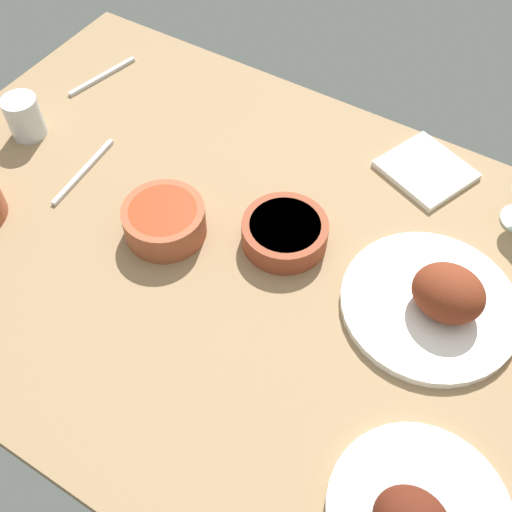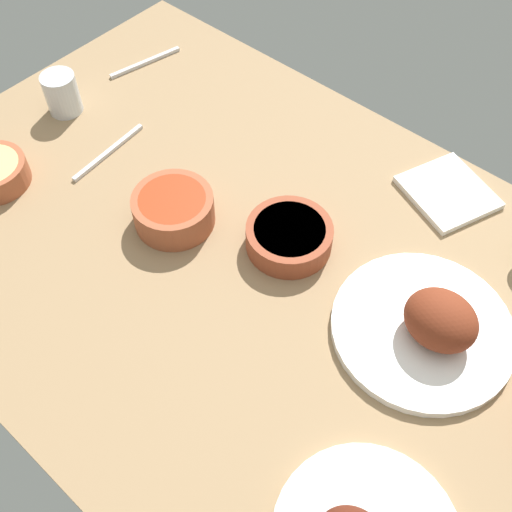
{
  "view_description": "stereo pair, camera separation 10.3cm",
  "coord_description": "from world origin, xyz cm",
  "views": [
    {
      "loc": [
        31.97,
        -52.11,
        88.43
      ],
      "look_at": [
        0.0,
        0.0,
        6.0
      ],
      "focal_mm": 43.34,
      "sensor_mm": 36.0,
      "label": 1
    },
    {
      "loc": [
        40.23,
        -46.04,
        88.43
      ],
      "look_at": [
        0.0,
        0.0,
        6.0
      ],
      "focal_mm": 43.34,
      "sensor_mm": 36.0,
      "label": 2
    }
  ],
  "objects": [
    {
      "name": "folded_napkin",
      "position": [
        16.23,
        34.91,
        4.6
      ],
      "size": [
        19.04,
        18.42,
        1.2
      ],
      "primitive_type": "cube",
      "rotation": [
        0.0,
        0.0,
        -0.37
      ],
      "color": "white",
      "rests_on": "dining_table"
    },
    {
      "name": "dining_table",
      "position": [
        0.0,
        0.0,
        2.0
      ],
      "size": [
        140.0,
        90.0,
        4.0
      ],
      "primitive_type": "cube",
      "color": "#937551",
      "rests_on": "ground"
    },
    {
      "name": "fork_loose",
      "position": [
        -38.83,
        0.99,
        4.4
      ],
      "size": [
        2.51,
        18.52,
        0.8
      ],
      "primitive_type": "cube",
      "rotation": [
        0.0,
        0.0,
        1.66
      ],
      "color": "silver",
      "rests_on": "dining_table"
    },
    {
      "name": "spoon_loose",
      "position": [
        -54.31,
        24.95,
        4.4
      ],
      "size": [
        4.64,
        17.08,
        0.8
      ],
      "primitive_type": "cube",
      "rotation": [
        0.0,
        0.0,
        1.35
      ],
      "color": "silver",
      "rests_on": "dining_table"
    },
    {
      "name": "bowl_soup",
      "position": [
        1.69,
        6.61,
        6.5
      ],
      "size": [
        14.8,
        14.8,
        4.54
      ],
      "color": "brown",
      "rests_on": "dining_table"
    },
    {
      "name": "water_tumbler",
      "position": [
        -55.24,
        3.76,
        8.18
      ],
      "size": [
        6.83,
        6.83,
        8.35
      ],
      "primitive_type": "cylinder",
      "color": "silver",
      "rests_on": "dining_table"
    },
    {
      "name": "bowl_sauce",
      "position": [
        -16.96,
        -2.42,
        7.18
      ],
      "size": [
        14.24,
        14.24,
        5.85
      ],
      "color": "#A35133",
      "rests_on": "dining_table"
    },
    {
      "name": "plate_near_viewer",
      "position": [
        28.93,
        7.1,
        6.71
      ],
      "size": [
        28.34,
        28.34,
        9.54
      ],
      "color": "white",
      "rests_on": "dining_table"
    }
  ]
}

